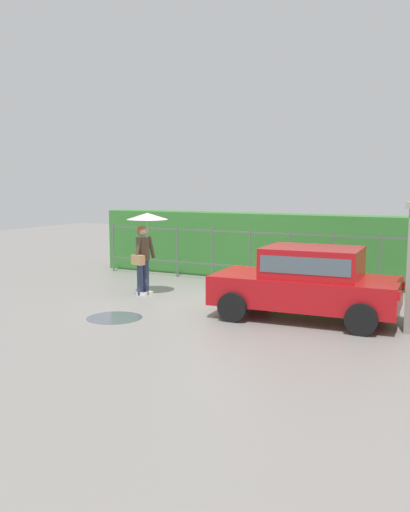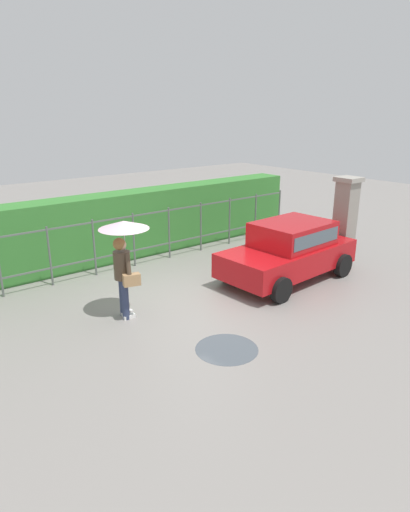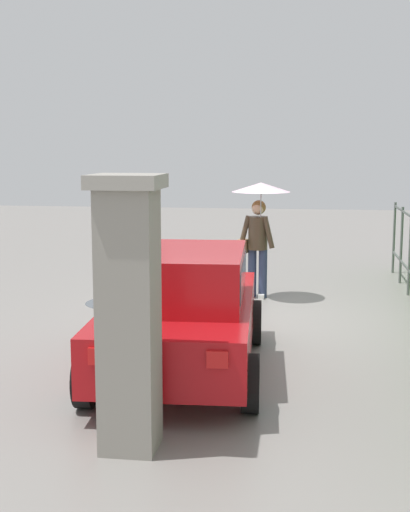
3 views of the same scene
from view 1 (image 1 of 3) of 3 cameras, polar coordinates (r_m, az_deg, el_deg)
ground_plane at (r=12.78m, az=-0.45°, el=-4.87°), size 40.00×40.00×0.00m
car at (r=11.29m, az=10.67°, el=-2.48°), size 3.81×2.03×1.48m
pedestrian at (r=13.55m, az=-6.29°, el=2.18°), size 1.02×1.02×2.04m
fence_section at (r=15.00m, az=6.74°, el=0.11°), size 10.49×0.05×1.50m
hedge_row at (r=15.86m, az=7.91°, el=0.95°), size 11.44×0.90×1.90m
puddle_near at (r=11.48m, az=-9.44°, el=-6.37°), size 1.15×1.15×0.00m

